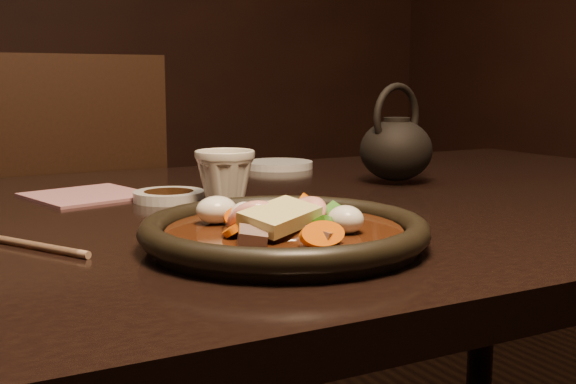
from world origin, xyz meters
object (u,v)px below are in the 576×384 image
chair (41,279)px  teapot (396,147)px  tea_cup (225,176)px  table (283,258)px  plate (284,233)px

chair → teapot: (0.48, -0.52, 0.29)m
chair → tea_cup: chair is taller
chair → tea_cup: (0.15, -0.58, 0.27)m
table → chair: 0.66m
chair → tea_cup: bearing=102.9°
table → chair: chair is taller
teapot → chair: bearing=118.2°
table → teapot: bearing=18.9°
chair → plate: size_ratio=3.29×
table → plate: (-0.12, -0.23, 0.09)m
table → teapot: teapot is taller
chair → teapot: chair is taller
plate → teapot: teapot is taller
tea_cup → teapot: size_ratio=0.51×
plate → table: bearing=62.6°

